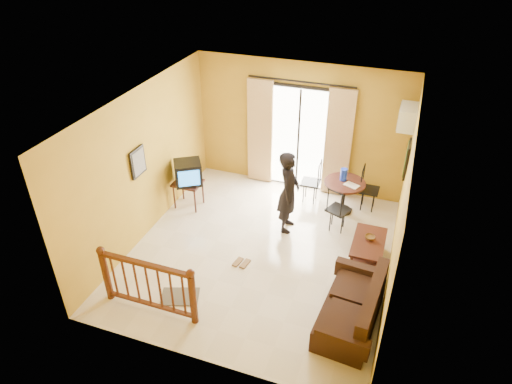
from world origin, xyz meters
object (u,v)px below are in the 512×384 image
(dining_table, at_px, (344,188))
(sofa, at_px, (354,310))
(television, at_px, (188,173))
(standing_person, at_px, (289,192))
(coffee_table, at_px, (368,248))

(dining_table, xyz_separation_m, sofa, (0.70, -2.94, -0.25))
(sofa, bearing_deg, television, 156.15)
(sofa, relative_size, standing_person, 1.03)
(coffee_table, height_order, sofa, sofa)
(television, relative_size, sofa, 0.41)
(standing_person, bearing_deg, coffee_table, -111.49)
(dining_table, distance_m, standing_person, 1.33)
(television, distance_m, standing_person, 2.12)
(television, bearing_deg, coffee_table, -39.94)
(dining_table, xyz_separation_m, coffee_table, (0.70, -1.41, -0.25))
(television, relative_size, coffee_table, 0.71)
(television, bearing_deg, dining_table, -15.61)
(coffee_table, bearing_deg, standing_person, 163.61)
(television, distance_m, dining_table, 3.16)
(television, height_order, coffee_table, television)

